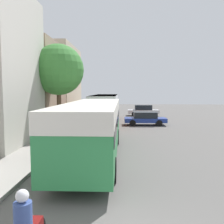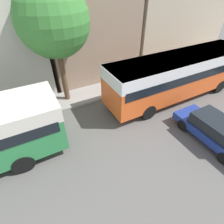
{
  "view_description": "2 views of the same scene",
  "coord_description": "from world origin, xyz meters",
  "views": [
    {
      "loc": [
        -0.06,
        -4.61,
        3.64
      ],
      "look_at": [
        -1.02,
        18.43,
        1.62
      ],
      "focal_mm": 40.0,
      "sensor_mm": 36.0,
      "label": 1
    },
    {
      "loc": [
        5.7,
        13.29,
        7.28
      ],
      "look_at": [
        -1.32,
        17.03,
        0.99
      ],
      "focal_mm": 28.0,
      "sensor_mm": 36.0,
      "label": 2
    }
  ],
  "objects": [
    {
      "name": "pedestrian_near_curb",
      "position": [
        -5.53,
        29.25,
        1.05
      ],
      "size": [
        0.39,
        0.39,
        1.76
      ],
      "color": "#232838",
      "rests_on": "sidewalk"
    },
    {
      "name": "street_tree",
      "position": [
        -5.21,
        15.44,
        5.26
      ],
      "size": [
        4.09,
        4.09,
        7.17
      ],
      "color": "brown",
      "rests_on": "sidewalk"
    },
    {
      "name": "building_far_terrace",
      "position": [
        -9.61,
        18.79,
        4.08
      ],
      "size": [
        6.82,
        7.02,
        8.16
      ],
      "color": "gray",
      "rests_on": "ground_plane"
    },
    {
      "name": "bus_following",
      "position": [
        -1.97,
        22.72,
        2.01
      ],
      "size": [
        2.65,
        10.96,
        3.1
      ],
      "color": "#EA5B23",
      "rests_on": "ground_plane"
    },
    {
      "name": "building_end_row",
      "position": [
        -9.32,
        27.57,
        4.61
      ],
      "size": [
        6.25,
        9.83,
        9.21
      ],
      "color": "#BCAD93",
      "rests_on": "ground_plane"
    },
    {
      "name": "car_crossing",
      "position": [
        2.33,
        21.33,
        0.73
      ],
      "size": [
        4.32,
        1.86,
        1.38
      ],
      "rotation": [
        0.0,
        0.0,
        1.57
      ],
      "color": "navy",
      "rests_on": "ground_plane"
    }
  ]
}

